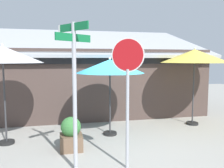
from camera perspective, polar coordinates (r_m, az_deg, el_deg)
ground_plane at (r=7.34m, az=2.95°, el=-13.88°), size 28.00×28.00×0.10m
cafe_building at (r=11.35m, az=-4.96°, el=1.27°), size 9.94×5.23×4.06m
street_sign_post at (r=5.11m, az=-9.08°, el=0.62°), size 0.77×0.82×3.21m
stop_sign at (r=5.14m, az=3.80°, el=1.05°), size 0.63×0.39×2.90m
patio_umbrella_ivory_left at (r=7.32m, az=-24.89°, el=6.34°), size 2.23×2.23×2.88m
patio_umbrella_teal_center at (r=7.49m, az=-0.50°, el=4.17°), size 2.18×2.18×2.51m
patio_umbrella_mustard_right at (r=9.21m, az=19.28°, el=6.30°), size 2.47×2.47×2.88m
sidewalk_planter at (r=6.60m, az=-9.85°, el=-11.87°), size 0.60×0.60×0.90m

